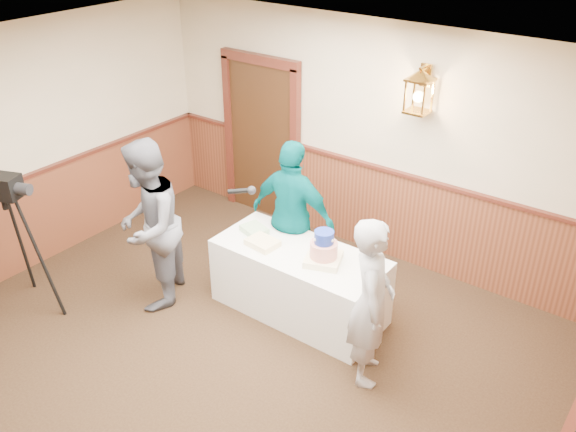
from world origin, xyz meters
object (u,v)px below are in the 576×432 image
at_px(tv_camera_rig, 17,252).
at_px(tiered_cake, 324,250).
at_px(display_table, 299,282).
at_px(sheet_cake_green, 254,230).
at_px(baker, 371,302).
at_px(assistant_p, 293,217).
at_px(interviewer, 148,226).
at_px(sheet_cake_yellow, 263,243).

bearing_deg(tv_camera_rig, tiered_cake, 10.53).
bearing_deg(display_table, tv_camera_rig, -144.26).
relative_size(display_table, sheet_cake_green, 6.67).
height_order(sheet_cake_green, baker, baker).
height_order(baker, assistant_p, assistant_p).
height_order(display_table, tv_camera_rig, tv_camera_rig).
bearing_deg(baker, tv_camera_rig, 82.31).
distance_m(tiered_cake, interviewer, 1.84).
height_order(tiered_cake, sheet_cake_green, tiered_cake).
relative_size(sheet_cake_yellow, baker, 0.19).
distance_m(display_table, tv_camera_rig, 2.92).
relative_size(baker, tv_camera_rig, 1.04).
height_order(display_table, interviewer, interviewer).
bearing_deg(tiered_cake, baker, -26.64).
relative_size(display_table, interviewer, 0.97).
bearing_deg(sheet_cake_yellow, tiered_cake, 9.21).
height_order(sheet_cake_yellow, interviewer, interviewer).
height_order(sheet_cake_green, assistant_p, assistant_p).
bearing_deg(baker, sheet_cake_green, 47.28).
height_order(sheet_cake_green, interviewer, interviewer).
bearing_deg(tiered_cake, assistant_p, 148.85).
relative_size(sheet_cake_green, tv_camera_rig, 0.17).
relative_size(display_table, baker, 1.09).
bearing_deg(baker, interviewer, 70.05).
relative_size(sheet_cake_green, interviewer, 0.14).
relative_size(tiered_cake, baker, 0.27).
xyz_separation_m(sheet_cake_yellow, assistant_p, (0.01, 0.51, 0.08)).
bearing_deg(sheet_cake_green, interviewer, -133.99).
bearing_deg(tiered_cake, sheet_cake_yellow, -170.79).
relative_size(tiered_cake, sheet_cake_green, 1.62).
relative_size(sheet_cake_yellow, sheet_cake_green, 1.17).
bearing_deg(tiered_cake, display_table, 175.51).
bearing_deg(interviewer, tv_camera_rig, -76.87).
bearing_deg(tiered_cake, tv_camera_rig, -147.85).
xyz_separation_m(tiered_cake, baker, (0.75, -0.38, -0.07)).
distance_m(display_table, sheet_cake_yellow, 0.57).
height_order(sheet_cake_yellow, tv_camera_rig, tv_camera_rig).
relative_size(sheet_cake_yellow, assistant_p, 0.18).
bearing_deg(assistant_p, interviewer, 45.27).
height_order(sheet_cake_green, tv_camera_rig, tv_camera_rig).
xyz_separation_m(baker, tv_camera_rig, (-3.41, -1.29, -0.11)).
distance_m(tiered_cake, baker, 0.84).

